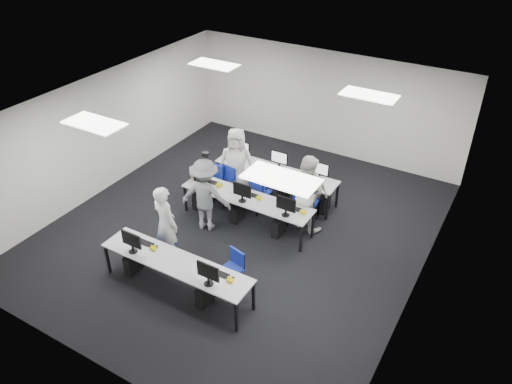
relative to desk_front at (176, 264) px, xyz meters
The scene contains 23 objects.
room 2.54m from the desk_front, 90.00° to the left, with size 9.00×9.02×3.00m.
ceiling_panels 3.33m from the desk_front, 90.00° to the left, with size 5.20×4.60×0.02m.
desk_front is the anchor object (origin of this frame).
desk_mid 2.60m from the desk_front, 90.00° to the left, with size 3.20×0.70×0.73m.
desk_back 4.00m from the desk_front, 90.00° to the left, with size 3.20×0.70×0.73m.
equipment_front 0.38m from the desk_front, behind, with size 2.51×0.41×1.19m.
equipment_mid 2.61m from the desk_front, 94.24° to the left, with size 2.91×0.41×1.19m.
equipment_back 4.04m from the desk_front, 87.27° to the left, with size 2.91×0.41×1.19m.
chair_0 1.11m from the desk_front, 142.71° to the left, with size 0.40×0.44×0.81m.
chair_1 1.14m from the desk_front, 37.50° to the left, with size 0.49×0.51×0.81m.
chair_2 3.30m from the desk_front, 107.46° to the left, with size 0.52×0.55×0.92m.
chair_3 3.24m from the desk_front, 92.71° to the left, with size 0.48×0.52×0.95m.
chair_4 3.41m from the desk_front, 72.29° to the left, with size 0.48×0.51×0.84m.
chair_5 3.67m from the desk_front, 110.08° to the left, with size 0.48×0.52×0.93m.
chair_6 3.35m from the desk_front, 90.95° to the left, with size 0.44×0.47×0.86m.
chair_7 3.66m from the desk_front, 71.81° to the left, with size 0.53×0.56×0.96m.
handbag 3.02m from the desk_front, 118.77° to the left, with size 0.38×0.24×0.31m, color olive.
student_0 1.09m from the desk_front, 138.31° to the left, with size 0.64×0.42×1.76m, color white.
student_1 3.45m from the desk_front, 69.50° to the left, with size 0.89×0.70×1.84m, color white.
student_2 3.64m from the desk_front, 103.50° to the left, with size 0.90×0.59×1.85m, color white.
student_3 3.62m from the desk_front, 71.47° to the left, with size 0.96×0.40×1.64m, color white.
photographer 2.13m from the desk_front, 109.70° to the left, with size 1.14×0.66×1.77m, color slate.
dslr_camera 2.57m from the desk_front, 109.48° to the left, with size 0.14×0.18×0.10m, color black.
Camera 1 is at (5.01, -7.90, 6.96)m, focal length 35.00 mm.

